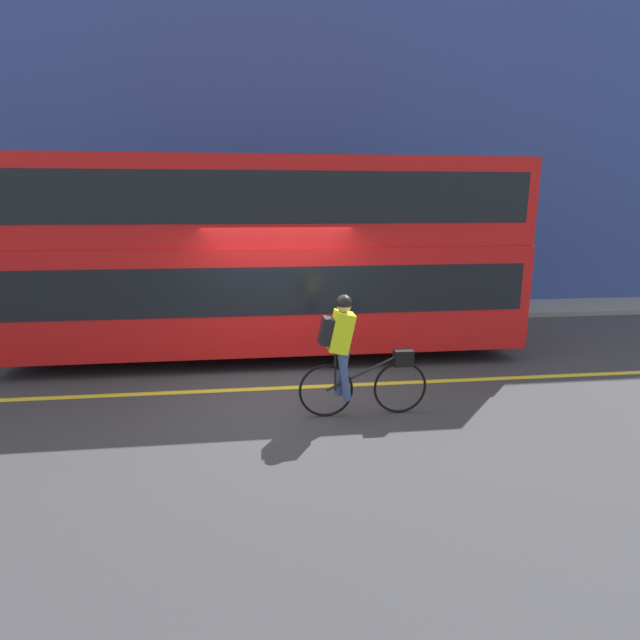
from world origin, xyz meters
name	(u,v)px	position (x,y,z in m)	size (l,w,h in m)	color
ground_plane	(283,391)	(0.00, 0.00, 0.00)	(80.00, 80.00, 0.00)	#38383A
road_center_line	(282,388)	(0.00, 0.12, 0.00)	(50.00, 0.14, 0.01)	yellow
sidewalk_curb	(273,315)	(0.00, 5.30, 0.06)	(60.00, 1.75, 0.12)	gray
building_facade	(268,138)	(0.00, 6.32, 4.54)	(60.00, 0.30, 9.08)	#33478C
bus	(267,250)	(-0.16, 2.14, 2.03)	(9.32, 2.58, 3.65)	black
cyclist_on_bike	(351,352)	(0.89, -1.04, 0.91)	(1.80, 0.32, 1.71)	black
trash_bin	(105,300)	(-4.12, 5.21, 0.55)	(0.54, 0.54, 0.86)	#194C23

